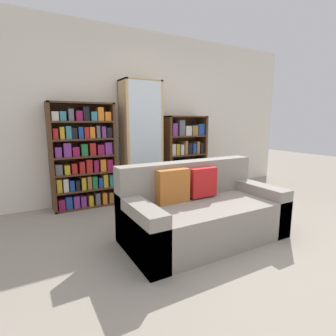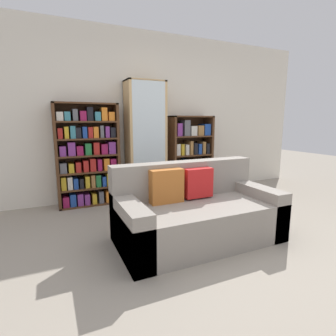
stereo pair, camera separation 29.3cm
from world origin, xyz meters
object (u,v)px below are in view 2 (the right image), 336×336
couch (196,213)px  wine_bottle (199,192)px  bookshelf_left (88,156)px  bookshelf_right (190,156)px  display_cabinet (146,142)px

couch → wine_bottle: 1.39m
bookshelf_left → bookshelf_right: size_ratio=1.13×
couch → bookshelf_left: bookshelf_left is taller
display_cabinet → bookshelf_left: bearing=179.0°
bookshelf_left → couch: bearing=-63.2°
bookshelf_right → wine_bottle: 0.76m
bookshelf_left → display_cabinet: 0.93m
bookshelf_left → display_cabinet: (0.91, -0.02, 0.19)m
bookshelf_left → wine_bottle: bookshelf_left is taller
couch → display_cabinet: display_cabinet is taller
bookshelf_right → bookshelf_left: bearing=-180.0°
couch → display_cabinet: 1.83m
bookshelf_left → bookshelf_right: bearing=0.0°
bookshelf_left → bookshelf_right: (1.76, 0.00, -0.09)m
bookshelf_right → couch: bearing=-117.2°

